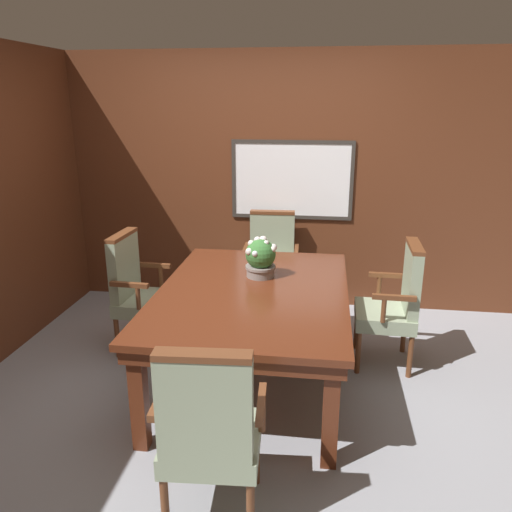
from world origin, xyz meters
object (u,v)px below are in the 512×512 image
chair_right_far (395,301)px  chair_head_near (209,429)px  dining_table (253,301)px  chair_head_far (271,260)px  chair_left_far (138,288)px  potted_plant (261,258)px

chair_right_far → chair_head_near: (-1.06, -1.72, 0.00)m
dining_table → chair_right_far: bearing=21.8°
chair_head_far → chair_head_near: bearing=-92.2°
chair_right_far → chair_left_far: bearing=-88.2°
chair_left_far → potted_plant: (1.03, -0.13, 0.35)m
potted_plant → dining_table: bearing=-93.5°
chair_left_far → chair_head_far: bearing=-45.1°
chair_head_far → potted_plant: (0.03, -1.03, 0.35)m
chair_right_far → chair_head_near: size_ratio=1.00×
chair_head_far → chair_head_near: same height
chair_right_far → chair_head_far: same height
dining_table → chair_right_far: (1.04, 0.42, -0.11)m
chair_right_far → chair_head_near: bearing=-30.2°
chair_head_far → chair_left_far: same height
dining_table → chair_head_near: bearing=-90.8°
dining_table → chair_left_far: (-1.01, 0.40, -0.11)m
chair_head_near → chair_left_far: same height
chair_head_near → potted_plant: potted_plant is taller
potted_plant → chair_left_far: bearing=173.0°
dining_table → chair_head_far: (-0.01, 1.31, -0.11)m
chair_head_near → potted_plant: 1.62m
dining_table → chair_head_far: bearing=90.6°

